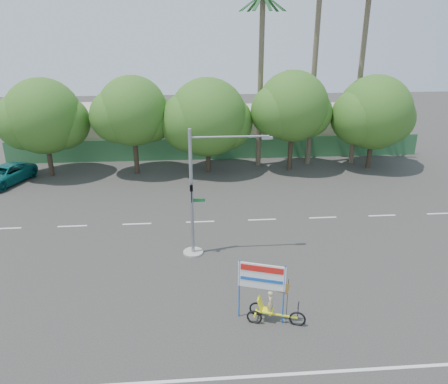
{
  "coord_description": "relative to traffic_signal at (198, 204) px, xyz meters",
  "views": [
    {
      "loc": [
        -2.5,
        -17.29,
        11.95
      ],
      "look_at": [
        -0.77,
        4.19,
        3.5
      ],
      "focal_mm": 35.0,
      "sensor_mm": 36.0,
      "label": 1
    }
  ],
  "objects": [
    {
      "name": "ground",
      "position": [
        2.2,
        -3.98,
        -2.92
      ],
      "size": [
        120.0,
        120.0,
        0.0
      ],
      "primitive_type": "plane",
      "color": "#33302D",
      "rests_on": "ground"
    },
    {
      "name": "fence",
      "position": [
        2.2,
        17.52,
        -1.92
      ],
      "size": [
        38.0,
        0.08,
        2.0
      ],
      "primitive_type": "cube",
      "color": "#336B3D",
      "rests_on": "ground"
    },
    {
      "name": "building_left",
      "position": [
        -7.8,
        22.02,
        -0.92
      ],
      "size": [
        12.0,
        8.0,
        4.0
      ],
      "primitive_type": "cube",
      "color": "#B8AF92",
      "rests_on": "ground"
    },
    {
      "name": "building_right",
      "position": [
        10.2,
        22.02,
        -1.12
      ],
      "size": [
        14.0,
        8.0,
        3.6
      ],
      "primitive_type": "cube",
      "color": "#B8AF92",
      "rests_on": "ground"
    },
    {
      "name": "tree_far_left",
      "position": [
        -11.85,
        14.02,
        1.84
      ],
      "size": [
        7.14,
        6.0,
        7.96
      ],
      "color": "#473828",
      "rests_on": "ground"
    },
    {
      "name": "tree_left",
      "position": [
        -4.85,
        14.02,
        2.14
      ],
      "size": [
        6.66,
        5.6,
        8.07
      ],
      "color": "#473828",
      "rests_on": "ground"
    },
    {
      "name": "tree_center",
      "position": [
        1.14,
        14.02,
        1.55
      ],
      "size": [
        7.62,
        6.4,
        7.85
      ],
      "color": "#473828",
      "rests_on": "ground"
    },
    {
      "name": "tree_right",
      "position": [
        8.15,
        14.02,
        2.32
      ],
      "size": [
        6.9,
        5.8,
        8.36
      ],
      "color": "#473828",
      "rests_on": "ground"
    },
    {
      "name": "tree_far_right",
      "position": [
        15.15,
        14.02,
        1.73
      ],
      "size": [
        7.38,
        6.2,
        7.94
      ],
      "color": "#473828",
      "rests_on": "ground"
    },
    {
      "name": "palm_tall",
      "position": [
        10.2,
        15.52,
        7.55
      ],
      "size": [
        3.73,
        3.79,
        17.45
      ],
      "color": "#70604C",
      "rests_on": "ground"
    },
    {
      "name": "palm_mid",
      "position": [
        14.2,
        15.52,
        6.48
      ],
      "size": [
        3.73,
        3.79,
        15.45
      ],
      "color": "#70604C",
      "rests_on": "ground"
    },
    {
      "name": "palm_short",
      "position": [
        5.7,
        15.52,
        5.94
      ],
      "size": [
        3.73,
        3.79,
        14.45
      ],
      "color": "#70604C",
      "rests_on": "ground"
    },
    {
      "name": "traffic_signal",
      "position": [
        0.0,
        0.0,
        0.0
      ],
      "size": [
        4.72,
        1.1,
        7.0
      ],
      "color": "gray",
      "rests_on": "ground"
    },
    {
      "name": "trike_billboard",
      "position": [
        2.75,
        -6.08,
        -1.77
      ],
      "size": [
        2.78,
        1.22,
        2.86
      ],
      "rotation": [
        0.0,
        0.0,
        -0.33
      ],
      "color": "black",
      "rests_on": "ground"
    },
    {
      "name": "pickup_truck",
      "position": [
        -14.86,
        12.27,
        -2.19
      ],
      "size": [
        4.22,
        5.75,
        1.45
      ],
      "primitive_type": "imported",
      "rotation": [
        0.0,
        0.0,
        -0.39
      ],
      "color": "#0D6161",
      "rests_on": "ground"
    }
  ]
}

